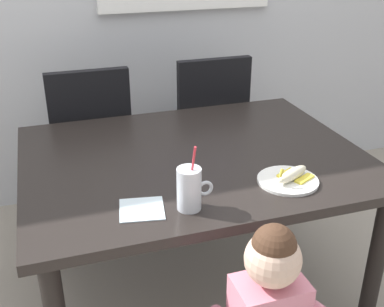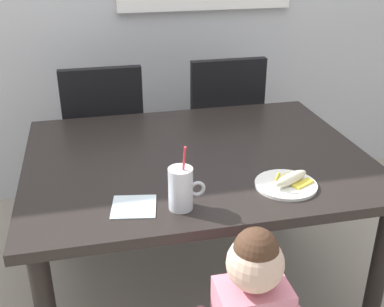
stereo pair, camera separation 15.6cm
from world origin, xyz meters
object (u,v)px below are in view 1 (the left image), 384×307
paper_napkin (142,209)px  snack_plate (288,181)px  peeled_banana (293,174)px  dining_chair_right (207,123)px  dining_chair_left (91,139)px  dining_table (194,172)px  milk_cup (189,191)px

paper_napkin → snack_plate: bearing=2.3°
peeled_banana → paper_napkin: size_ratio=1.17×
paper_napkin → peeled_banana: bearing=1.8°
dining_chair_right → paper_napkin: size_ratio=6.40×
dining_chair_left → paper_napkin: 1.12m
dining_table → dining_chair_right: (0.33, 0.77, -0.10)m
milk_cup → peeled_banana: (0.42, 0.06, -0.04)m
dining_table → snack_plate: (0.26, -0.34, 0.09)m
milk_cup → dining_table: bearing=69.7°
dining_chair_left → dining_chair_right: 0.69m
dining_chair_right → peeled_banana: bearing=87.1°
dining_table → dining_chair_left: 0.83m
dining_table → milk_cup: (-0.15, -0.40, 0.15)m
snack_plate → milk_cup: bearing=-171.4°
dining_table → snack_plate: bearing=-52.5°
milk_cup → snack_plate: 0.42m
dining_chair_left → milk_cup: size_ratio=3.87×
dining_table → snack_plate: 0.44m
dining_chair_right → peeled_banana: dining_chair_right is taller
dining_table → dining_chair_right: dining_chair_right is taller
snack_plate → paper_napkin: 0.57m
peeled_banana → paper_napkin: peeled_banana is taller
milk_cup → peeled_banana: milk_cup is taller
dining_chair_left → snack_plate: dining_chair_left is taller
dining_chair_left → milk_cup: milk_cup is taller
snack_plate → paper_napkin: size_ratio=1.53×
peeled_banana → paper_napkin: 0.58m
dining_chair_right → paper_napkin: 1.31m
dining_chair_left → snack_plate: size_ratio=4.17×
dining_chair_right → peeled_banana: (-0.06, -1.11, 0.22)m
peeled_banana → dining_table: bearing=128.9°
dining_table → snack_plate: snack_plate is taller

